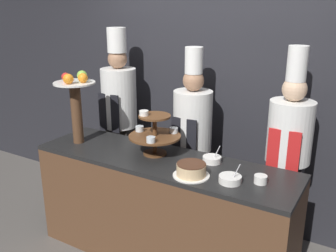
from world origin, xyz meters
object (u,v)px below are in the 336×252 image
(fruit_pedestal, at_px, (76,98))
(chef_center_right, at_px, (288,151))
(serving_bowl_near, at_px, (230,179))
(cake_round, at_px, (191,170))
(chef_left, at_px, (120,112))
(serving_bowl_far, at_px, (212,159))
(tiered_stand, at_px, (154,133))
(cup_white, at_px, (261,179))
(chef_center_left, at_px, (192,135))

(fruit_pedestal, distance_m, chef_center_right, 1.84)
(serving_bowl_near, bearing_deg, chef_center_right, 70.88)
(cake_round, bearing_deg, chef_left, 149.32)
(chef_left, bearing_deg, cake_round, -30.68)
(cake_round, bearing_deg, serving_bowl_far, 85.30)
(tiered_stand, height_order, fruit_pedestal, fruit_pedestal)
(serving_bowl_near, bearing_deg, cup_white, 28.08)
(serving_bowl_near, height_order, chef_left, chef_left)
(cake_round, xyz_separation_m, cup_white, (0.47, 0.14, -0.02))
(serving_bowl_far, bearing_deg, chef_center_right, 39.87)
(fruit_pedestal, bearing_deg, chef_left, 90.58)
(cup_white, bearing_deg, serving_bowl_near, -151.92)
(tiered_stand, bearing_deg, serving_bowl_near, -13.16)
(cake_round, height_order, chef_center_right, chef_center_right)
(cake_round, xyz_separation_m, serving_bowl_near, (0.28, 0.05, -0.02))
(tiered_stand, bearing_deg, cup_white, -4.54)
(serving_bowl_near, distance_m, chef_center_left, 0.92)
(serving_bowl_near, height_order, serving_bowl_far, serving_bowl_near)
(tiered_stand, distance_m, cake_round, 0.52)
(tiered_stand, relative_size, chef_center_left, 0.24)
(cake_round, bearing_deg, chef_center_right, 54.27)
(cake_round, bearing_deg, serving_bowl_near, 9.21)
(cake_round, distance_m, chef_center_right, 0.87)
(tiered_stand, height_order, serving_bowl_near, tiered_stand)
(cake_round, distance_m, serving_bowl_near, 0.28)
(chef_center_left, bearing_deg, tiered_stand, -101.00)
(fruit_pedestal, relative_size, serving_bowl_near, 4.02)
(fruit_pedestal, bearing_deg, chef_center_right, 19.55)
(serving_bowl_near, xyz_separation_m, chef_center_right, (0.23, 0.66, 0.03))
(chef_left, bearing_deg, chef_center_left, -0.00)
(fruit_pedestal, relative_size, cake_round, 2.37)
(cup_white, relative_size, chef_left, 0.05)
(cup_white, bearing_deg, chef_center_left, 145.50)
(chef_left, bearing_deg, serving_bowl_far, -18.36)
(chef_center_right, bearing_deg, chef_left, -180.00)
(tiered_stand, distance_m, serving_bowl_far, 0.51)
(tiered_stand, bearing_deg, chef_left, 146.44)
(serving_bowl_far, bearing_deg, fruit_pedestal, -170.73)
(cake_round, height_order, chef_center_left, chef_center_left)
(serving_bowl_far, bearing_deg, cup_white, -20.00)
(fruit_pedestal, height_order, chef_center_left, chef_center_left)
(cup_white, bearing_deg, fruit_pedestal, -178.68)
(chef_left, bearing_deg, serving_bowl_near, -24.22)
(fruit_pedestal, bearing_deg, serving_bowl_far, 9.27)
(tiered_stand, distance_m, fruit_pedestal, 0.78)
(cake_round, xyz_separation_m, chef_left, (-1.20, 0.71, 0.09))
(tiered_stand, relative_size, serving_bowl_near, 2.71)
(tiered_stand, distance_m, cup_white, 0.93)
(tiered_stand, relative_size, serving_bowl_far, 2.86)
(serving_bowl_far, bearing_deg, chef_center_left, 133.36)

